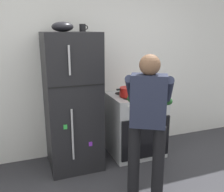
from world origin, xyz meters
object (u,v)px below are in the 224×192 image
at_px(refrigerator, 72,102).
at_px(pepper_mill, 148,85).
at_px(red_pot, 128,92).
at_px(mixing_bowl, 63,27).
at_px(stove_range, 136,125).
at_px(person_cook, 148,115).
at_px(coffee_mug, 83,28).

bearing_deg(refrigerator, pepper_mill, 9.22).
xyz_separation_m(red_pot, mixing_bowl, (-0.85, 0.05, 0.88)).
xyz_separation_m(refrigerator, red_pot, (0.77, -0.05, 0.08)).
height_order(stove_range, mixing_bowl, mixing_bowl).
bearing_deg(mixing_bowl, person_cook, -55.19).
xyz_separation_m(red_pot, coffee_mug, (-0.59, 0.10, 0.86)).
bearing_deg(stove_range, pepper_mill, 35.04).
relative_size(refrigerator, stove_range, 1.96).
distance_m(pepper_mill, mixing_bowl, 1.58).
bearing_deg(refrigerator, stove_range, -0.62).
relative_size(red_pot, pepper_mill, 2.01).
bearing_deg(red_pot, refrigerator, 176.33).
relative_size(pepper_mill, mixing_bowl, 0.61).
bearing_deg(stove_range, mixing_bowl, 179.42).
bearing_deg(mixing_bowl, red_pot, -3.35).
bearing_deg(pepper_mill, red_pot, -151.48).
distance_m(refrigerator, stove_range, 1.03).
bearing_deg(coffee_mug, pepper_mill, 8.12).
bearing_deg(coffee_mug, stove_range, -4.59).
height_order(refrigerator, stove_range, refrigerator).
xyz_separation_m(refrigerator, mixing_bowl, (-0.08, 0.00, 0.96)).
relative_size(red_pot, mixing_bowl, 1.24).
xyz_separation_m(person_cook, pepper_mill, (0.64, 1.17, 0.04)).
distance_m(stove_range, pepper_mill, 0.66).
relative_size(person_cook, coffee_mug, 14.28).
distance_m(coffee_mug, mixing_bowl, 0.27).
distance_m(refrigerator, pepper_mill, 1.25).
height_order(refrigerator, red_pot, refrigerator).
relative_size(person_cook, pepper_mill, 9.86).
bearing_deg(pepper_mill, mixing_bowl, -171.35).
distance_m(coffee_mug, pepper_mill, 1.36).
height_order(stove_range, person_cook, person_cook).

